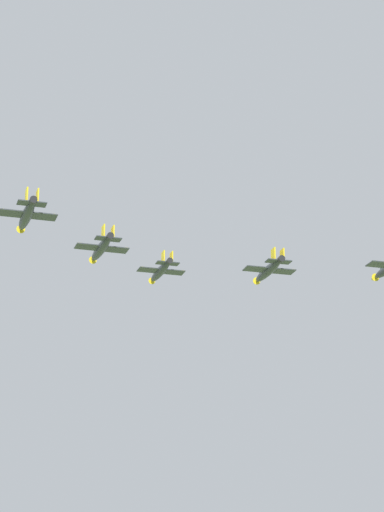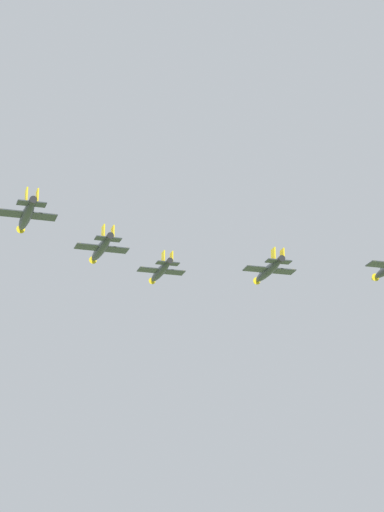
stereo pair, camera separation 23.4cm
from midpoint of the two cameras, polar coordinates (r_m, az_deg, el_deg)
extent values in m
ellipsoid|color=#2D3338|center=(202.35, -1.71, -0.82)|extent=(6.28, 11.79, 1.56)
cone|color=gold|center=(208.60, -2.20, -1.37)|extent=(1.84, 1.96, 1.33)
ellipsoid|color=#334751|center=(204.99, -1.90, -0.88)|extent=(1.91, 2.38, 0.91)
cube|color=#2D3338|center=(201.76, -1.66, -0.79)|extent=(9.08, 6.01, 0.16)
cube|color=gold|center=(200.85, -2.74, -0.68)|extent=(1.56, 2.54, 0.19)
cube|color=gold|center=(202.78, -0.60, -0.88)|extent=(1.56, 2.54, 0.19)
cube|color=#2D3338|center=(197.66, -1.32, -0.38)|extent=(4.59, 3.42, 0.16)
cube|color=gold|center=(198.05, -1.55, -0.07)|extent=(0.88, 1.68, 2.26)
cube|color=gold|center=(198.44, -1.12, -0.12)|extent=(0.88, 1.68, 2.26)
cylinder|color=black|center=(196.46, -1.22, -0.27)|extent=(1.35, 1.23, 1.10)
ellipsoid|color=#2D3338|center=(182.19, -4.82, 0.37)|extent=(6.26, 12.05, 1.59)
cone|color=gold|center=(188.58, -5.29, -0.29)|extent=(1.87, 1.99, 1.36)
ellipsoid|color=#334751|center=(184.90, -5.01, 0.28)|extent=(1.92, 2.42, 0.93)
cube|color=#2D3338|center=(181.59, -4.78, 0.41)|extent=(9.27, 6.03, 0.16)
cube|color=gold|center=(180.83, -6.01, 0.54)|extent=(1.56, 2.59, 0.19)
cube|color=gold|center=(182.46, -3.56, 0.30)|extent=(1.56, 2.59, 0.19)
cube|color=#2D3338|center=(177.39, -4.44, 0.90)|extent=(4.67, 3.44, 0.16)
cube|color=gold|center=(177.85, -4.70, 1.25)|extent=(0.88, 1.72, 2.30)
cube|color=gold|center=(178.18, -4.20, 1.20)|extent=(0.88, 1.72, 2.30)
cylinder|color=black|center=(176.16, -4.34, 1.04)|extent=(1.37, 1.25, 1.12)
ellipsoid|color=#2D3338|center=(189.59, 3.97, -0.77)|extent=(6.69, 12.05, 1.61)
cone|color=gold|center=(195.86, 3.29, -1.38)|extent=(1.92, 2.03, 1.37)
ellipsoid|color=#334751|center=(192.24, 3.69, -0.85)|extent=(1.99, 2.45, 0.94)
cube|color=#2D3338|center=(189.00, 4.03, -0.74)|extent=(9.32, 6.33, 0.16)
cube|color=gold|center=(187.75, 2.87, -0.63)|extent=(1.64, 2.60, 0.19)
cube|color=gold|center=(190.35, 5.17, -0.83)|extent=(1.64, 2.60, 0.19)
cube|color=#2D3338|center=(184.89, 4.51, -0.29)|extent=(4.72, 3.58, 0.16)
cube|color=gold|center=(185.22, 4.24, 0.05)|extent=(0.94, 1.71, 2.33)
cube|color=gold|center=(185.75, 4.70, 0.01)|extent=(0.94, 1.71, 2.33)
cylinder|color=black|center=(183.69, 4.65, -0.16)|extent=(1.40, 1.28, 1.13)
ellipsoid|color=#2D3338|center=(163.05, -8.68, 2.09)|extent=(6.34, 11.80, 1.57)
cone|color=gold|center=(169.39, -9.02, 1.31)|extent=(1.85, 1.97, 1.33)
ellipsoid|color=#334751|center=(165.76, -8.81, 1.97)|extent=(1.92, 2.39, 0.92)
cube|color=#2D3338|center=(162.46, -8.65, 2.14)|extent=(9.10, 6.06, 0.16)
cube|color=gold|center=(162.05, -10.03, 2.29)|extent=(1.57, 2.54, 0.19)
cube|color=gold|center=(162.99, -7.29, 2.02)|extent=(1.57, 2.54, 0.19)
cube|color=#2D3338|center=(158.31, -8.42, 2.73)|extent=(4.60, 3.44, 0.16)
cube|color=gold|center=(158.85, -8.69, 3.11)|extent=(0.89, 1.68, 2.27)
cube|color=gold|center=(159.05, -8.13, 3.05)|extent=(0.89, 1.68, 2.27)
cylinder|color=black|center=(157.09, -8.34, 2.90)|extent=(1.36, 1.24, 1.10)
cone|color=gold|center=(184.93, 9.43, -1.18)|extent=(1.87, 1.99, 1.35)
ellipsoid|color=#334751|center=(181.58, 9.98, -0.62)|extent=(1.93, 2.41, 0.92)
cube|color=gold|center=(176.87, 9.32, -0.38)|extent=(1.58, 2.57, 0.19)
camera|label=1|loc=(0.12, -90.04, 0.01)|focal=76.52mm
camera|label=2|loc=(0.12, 89.96, -0.01)|focal=76.52mm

